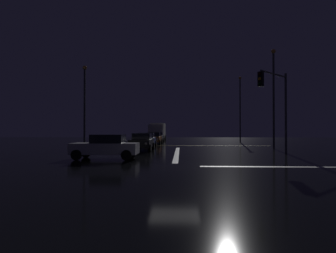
{
  "coord_description": "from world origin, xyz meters",
  "views": [
    {
      "loc": [
        0.33,
        -14.61,
        1.84
      ],
      "look_at": [
        -0.88,
        11.96,
        2.19
      ],
      "focal_mm": 30.59,
      "sensor_mm": 36.0,
      "label": 1
    }
  ],
  "objects_px": {
    "sedan_black": "(142,142)",
    "sedan_blue": "(146,140)",
    "traffic_signal_ne": "(276,97)",
    "sedan_silver_crossing": "(106,146)",
    "streetlamp_left_near": "(85,100)",
    "sedan_gray": "(157,137)",
    "box_truck": "(158,131)",
    "streetlamp_right_near": "(274,92)",
    "sedan_orange": "(154,138)",
    "streetlamp_right_far": "(240,105)"
  },
  "relations": [
    {
      "from": "sedan_black",
      "to": "sedan_blue",
      "type": "relative_size",
      "value": 1.0
    },
    {
      "from": "sedan_silver_crossing",
      "to": "streetlamp_right_near",
      "type": "height_order",
      "value": "streetlamp_right_near"
    },
    {
      "from": "sedan_orange",
      "to": "sedan_silver_crossing",
      "type": "xyz_separation_m",
      "value": [
        -1.21,
        -19.75,
        0.0
      ]
    },
    {
      "from": "sedan_orange",
      "to": "streetlamp_right_far",
      "type": "xyz_separation_m",
      "value": [
        12.76,
        6.63,
        4.99
      ]
    },
    {
      "from": "box_truck",
      "to": "streetlamp_right_near",
      "type": "relative_size",
      "value": 0.84
    },
    {
      "from": "traffic_signal_ne",
      "to": "sedan_orange",
      "type": "bearing_deg",
      "value": 124.75
    },
    {
      "from": "sedan_blue",
      "to": "streetlamp_left_near",
      "type": "xyz_separation_m",
      "value": [
        -5.95,
        -2.91,
        4.1
      ]
    },
    {
      "from": "traffic_signal_ne",
      "to": "streetlamp_right_near",
      "type": "distance_m",
      "value": 6.73
    },
    {
      "from": "traffic_signal_ne",
      "to": "sedan_black",
      "type": "bearing_deg",
      "value": 160.88
    },
    {
      "from": "sedan_orange",
      "to": "streetlamp_left_near",
      "type": "bearing_deg",
      "value": -123.34
    },
    {
      "from": "sedan_gray",
      "to": "streetlamp_right_far",
      "type": "bearing_deg",
      "value": 5.25
    },
    {
      "from": "sedan_gray",
      "to": "streetlamp_right_far",
      "type": "distance_m",
      "value": 13.78
    },
    {
      "from": "sedan_orange",
      "to": "sedan_gray",
      "type": "height_order",
      "value": "same"
    },
    {
      "from": "sedan_gray",
      "to": "traffic_signal_ne",
      "type": "height_order",
      "value": "traffic_signal_ne"
    },
    {
      "from": "sedan_silver_crossing",
      "to": "streetlamp_right_far",
      "type": "relative_size",
      "value": 0.43
    },
    {
      "from": "sedan_black",
      "to": "traffic_signal_ne",
      "type": "distance_m",
      "value": 12.04
    },
    {
      "from": "sedan_gray",
      "to": "box_truck",
      "type": "xyz_separation_m",
      "value": [
        -0.46,
        6.84,
        0.91
      ]
    },
    {
      "from": "sedan_gray",
      "to": "box_truck",
      "type": "relative_size",
      "value": 0.52
    },
    {
      "from": "box_truck",
      "to": "streetlamp_right_near",
      "type": "xyz_separation_m",
      "value": [
        13.26,
        -21.67,
        3.93
      ]
    },
    {
      "from": "sedan_blue",
      "to": "sedan_orange",
      "type": "height_order",
      "value": "same"
    },
    {
      "from": "sedan_blue",
      "to": "sedan_silver_crossing",
      "type": "height_order",
      "value": "same"
    },
    {
      "from": "sedan_gray",
      "to": "streetlamp_left_near",
      "type": "xyz_separation_m",
      "value": [
        -6.13,
        -14.82,
        4.1
      ]
    },
    {
      "from": "sedan_gray",
      "to": "streetlamp_right_far",
      "type": "relative_size",
      "value": 0.43
    },
    {
      "from": "streetlamp_right_far",
      "to": "sedan_blue",
      "type": "bearing_deg",
      "value": -134.74
    },
    {
      "from": "sedan_orange",
      "to": "traffic_signal_ne",
      "type": "xyz_separation_m",
      "value": [
        10.91,
        -15.72,
        3.61
      ]
    },
    {
      "from": "sedan_gray",
      "to": "traffic_signal_ne",
      "type": "xyz_separation_m",
      "value": [
        10.94,
        -21.18,
        3.61
      ]
    },
    {
      "from": "sedan_blue",
      "to": "traffic_signal_ne",
      "type": "distance_m",
      "value": 14.92
    },
    {
      "from": "sedan_gray",
      "to": "streetlamp_left_near",
      "type": "height_order",
      "value": "streetlamp_left_near"
    },
    {
      "from": "sedan_orange",
      "to": "box_truck",
      "type": "xyz_separation_m",
      "value": [
        -0.5,
        12.3,
        0.91
      ]
    },
    {
      "from": "box_truck",
      "to": "streetlamp_right_far",
      "type": "xyz_separation_m",
      "value": [
        13.26,
        -5.67,
        4.08
      ]
    },
    {
      "from": "sedan_orange",
      "to": "traffic_signal_ne",
      "type": "height_order",
      "value": "traffic_signal_ne"
    },
    {
      "from": "sedan_gray",
      "to": "sedan_black",
      "type": "bearing_deg",
      "value": -89.69
    },
    {
      "from": "sedan_silver_crossing",
      "to": "streetlamp_left_near",
      "type": "relative_size",
      "value": 0.51
    },
    {
      "from": "sedan_black",
      "to": "streetlamp_left_near",
      "type": "relative_size",
      "value": 0.51
    },
    {
      "from": "sedan_blue",
      "to": "streetlamp_left_near",
      "type": "height_order",
      "value": "streetlamp_left_near"
    },
    {
      "from": "sedan_blue",
      "to": "sedan_silver_crossing",
      "type": "xyz_separation_m",
      "value": [
        -0.99,
        -13.29,
        0.0
      ]
    },
    {
      "from": "streetlamp_left_near",
      "to": "streetlamp_right_far",
      "type": "bearing_deg",
      "value": 40.21
    },
    {
      "from": "sedan_silver_crossing",
      "to": "streetlamp_right_far",
      "type": "height_order",
      "value": "streetlamp_right_far"
    },
    {
      "from": "sedan_blue",
      "to": "box_truck",
      "type": "height_order",
      "value": "box_truck"
    },
    {
      "from": "sedan_blue",
      "to": "traffic_signal_ne",
      "type": "relative_size",
      "value": 0.67
    },
    {
      "from": "sedan_gray",
      "to": "streetlamp_right_far",
      "type": "xyz_separation_m",
      "value": [
        12.8,
        1.18,
        4.99
      ]
    },
    {
      "from": "sedan_silver_crossing",
      "to": "sedan_orange",
      "type": "bearing_deg",
      "value": 86.5
    },
    {
      "from": "sedan_silver_crossing",
      "to": "box_truck",
      "type": "bearing_deg",
      "value": 88.73
    },
    {
      "from": "sedan_blue",
      "to": "streetlamp_right_near",
      "type": "xyz_separation_m",
      "value": [
        12.98,
        -2.91,
        4.84
      ]
    },
    {
      "from": "traffic_signal_ne",
      "to": "streetlamp_right_near",
      "type": "xyz_separation_m",
      "value": [
        1.85,
        6.35,
        1.22
      ]
    },
    {
      "from": "traffic_signal_ne",
      "to": "streetlamp_right_far",
      "type": "distance_m",
      "value": 22.47
    },
    {
      "from": "sedan_gray",
      "to": "streetlamp_left_near",
      "type": "distance_m",
      "value": 16.56
    },
    {
      "from": "sedan_black",
      "to": "streetlamp_left_near",
      "type": "distance_m",
      "value": 7.89
    },
    {
      "from": "sedan_black",
      "to": "streetlamp_right_near",
      "type": "height_order",
      "value": "streetlamp_right_near"
    },
    {
      "from": "sedan_silver_crossing",
      "to": "streetlamp_right_far",
      "type": "bearing_deg",
      "value": 62.1
    }
  ]
}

